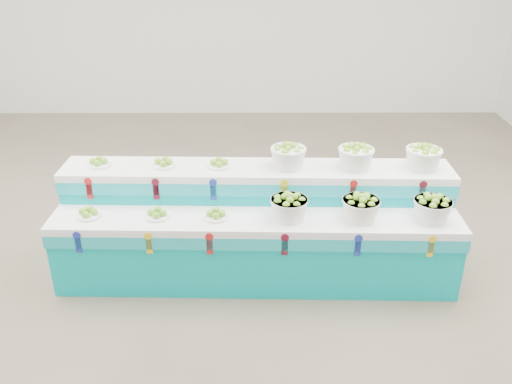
# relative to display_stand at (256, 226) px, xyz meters

# --- Properties ---
(ground) EXTENTS (10.00, 10.00, 0.00)m
(ground) POSITION_rel_display_stand_xyz_m (-0.56, 0.07, -0.51)
(ground) COLOR brown
(ground) RESTS_ON ground
(display_stand) EXTENTS (3.76, 1.06, 1.02)m
(display_stand) POSITION_rel_display_stand_xyz_m (0.00, 0.00, 0.00)
(display_stand) COLOR #02ABB1
(display_stand) RESTS_ON ground
(plate_lower_left) EXTENTS (0.23, 0.23, 0.09)m
(plate_lower_left) POSITION_rel_display_stand_xyz_m (-1.51, -0.19, 0.26)
(plate_lower_left) COLOR white
(plate_lower_left) RESTS_ON display_stand
(plate_lower_mid) EXTENTS (0.23, 0.23, 0.09)m
(plate_lower_mid) POSITION_rel_display_stand_xyz_m (-0.89, -0.21, 0.26)
(plate_lower_mid) COLOR white
(plate_lower_mid) RESTS_ON display_stand
(plate_lower_right) EXTENTS (0.23, 0.23, 0.09)m
(plate_lower_right) POSITION_rel_display_stand_xyz_m (-0.36, -0.22, 0.26)
(plate_lower_right) COLOR white
(plate_lower_right) RESTS_ON display_stand
(basket_lower_left) EXTENTS (0.34, 0.34, 0.24)m
(basket_lower_left) POSITION_rel_display_stand_xyz_m (0.29, -0.24, 0.33)
(basket_lower_left) COLOR silver
(basket_lower_left) RESTS_ON display_stand
(basket_lower_mid) EXTENTS (0.34, 0.34, 0.24)m
(basket_lower_mid) POSITION_rel_display_stand_xyz_m (0.93, -0.26, 0.33)
(basket_lower_mid) COLOR silver
(basket_lower_mid) RESTS_ON display_stand
(basket_lower_right) EXTENTS (0.34, 0.34, 0.24)m
(basket_lower_right) POSITION_rel_display_stand_xyz_m (1.56, -0.27, 0.33)
(basket_lower_right) COLOR silver
(basket_lower_right) RESTS_ON display_stand
(plate_upper_left) EXTENTS (0.23, 0.23, 0.09)m
(plate_upper_left) POSITION_rel_display_stand_xyz_m (-1.50, 0.27, 0.56)
(plate_upper_left) COLOR white
(plate_upper_left) RESTS_ON display_stand
(plate_upper_mid) EXTENTS (0.23, 0.23, 0.09)m
(plate_upper_mid) POSITION_rel_display_stand_xyz_m (-0.88, 0.25, 0.56)
(plate_upper_mid) COLOR white
(plate_upper_mid) RESTS_ON display_stand
(plate_upper_right) EXTENTS (0.23, 0.23, 0.09)m
(plate_upper_right) POSITION_rel_display_stand_xyz_m (-0.35, 0.24, 0.56)
(plate_upper_right) COLOR white
(plate_upper_right) RESTS_ON display_stand
(basket_upper_left) EXTENTS (0.34, 0.34, 0.24)m
(basket_upper_left) POSITION_rel_display_stand_xyz_m (0.30, 0.22, 0.63)
(basket_upper_left) COLOR silver
(basket_upper_left) RESTS_ON display_stand
(basket_upper_mid) EXTENTS (0.34, 0.34, 0.24)m
(basket_upper_mid) POSITION_rel_display_stand_xyz_m (0.94, 0.21, 0.63)
(basket_upper_mid) COLOR silver
(basket_upper_mid) RESTS_ON display_stand
(basket_upper_right) EXTENTS (0.34, 0.34, 0.24)m
(basket_upper_right) POSITION_rel_display_stand_xyz_m (1.57, 0.19, 0.63)
(basket_upper_right) COLOR silver
(basket_upper_right) RESTS_ON display_stand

